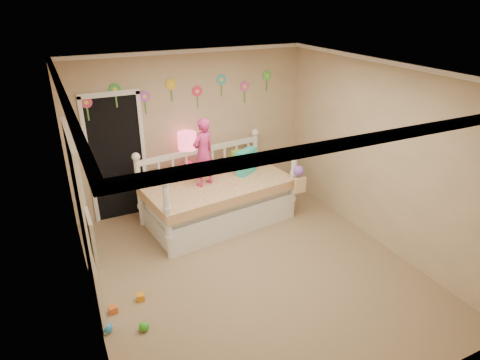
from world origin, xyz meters
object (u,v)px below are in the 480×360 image
daybed (218,186)px  table_lamp (187,146)px  nightstand (190,189)px  child (203,153)px

daybed → table_lamp: 0.86m
nightstand → daybed: bearing=-73.8°
table_lamp → daybed: bearing=-69.7°
daybed → child: child is taller
daybed → nightstand: bearing=103.2°
daybed → child: (-0.22, -0.01, 0.59)m
child → nightstand: bearing=-110.3°
child → table_lamp: size_ratio=1.57×
child → nightstand: size_ratio=1.56×
daybed → child: 0.63m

